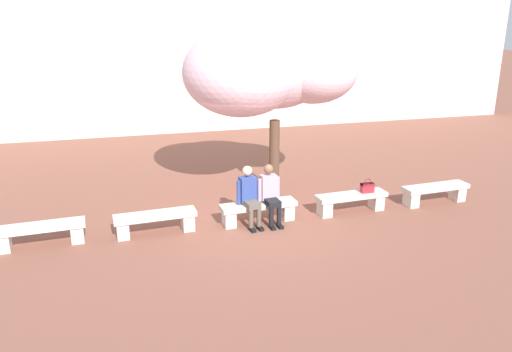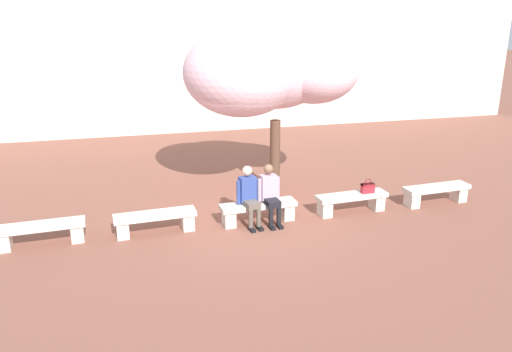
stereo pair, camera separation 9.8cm
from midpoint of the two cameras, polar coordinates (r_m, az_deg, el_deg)
name	(u,v)px [view 2 (the right image)]	position (r m, az deg, el deg)	size (l,w,h in m)	color
ground_plane	(258,222)	(10.97, 0.53, -5.29)	(100.00, 100.00, 0.00)	brown
building_facade	(184,6)	(21.24, -8.13, 18.69)	(28.00, 4.00, 9.44)	beige
stone_bench_west_end	(41,231)	(10.64, -23.15, -5.80)	(1.70, 0.52, 0.45)	beige
stone_bench_near_west	(155,220)	(10.52, -11.17, -4.91)	(1.70, 0.52, 0.45)	beige
stone_bench_center	(258,209)	(10.86, 0.53, -3.84)	(1.70, 0.52, 0.45)	beige
stone_bench_near_east	(352,200)	(11.61, 11.10, -2.73)	(1.70, 0.52, 0.45)	beige
stone_bench_east_end	(436,192)	(12.70, 20.10, -1.71)	(1.70, 0.52, 0.45)	beige
person_seated_left	(249,194)	(10.61, -0.54, -2.05)	(0.51, 0.72, 1.29)	black
person_seated_right	(270,192)	(10.73, 1.85, -1.83)	(0.51, 0.70, 1.29)	black
handbag	(368,187)	(11.67, 12.89, -1.28)	(0.30, 0.15, 0.34)	#A3232D
cherry_tree_main	(269,69)	(12.00, 1.74, 12.07)	(4.15, 2.96, 4.26)	#513828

